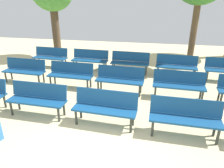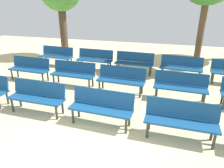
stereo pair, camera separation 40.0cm
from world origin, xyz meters
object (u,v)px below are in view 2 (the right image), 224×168
at_px(bench_r1_c2, 121,78).
at_px(bench_r1_c3, 180,85).
at_px(bench_r1_c0, 30,67).
at_px(bench_r2_c3, 181,66).
at_px(bench_r1_c1, 73,72).
at_px(bench_r2_c2, 134,61).
at_px(bench_r2_c0, 57,55).
at_px(bench_r0_c3, 181,118).
at_px(bench_r0_c2, 102,106).
at_px(bench_r0_c1, 37,95).
at_px(bench_r2_c1, 95,58).

xyz_separation_m(bench_r1_c2, bench_r1_c3, (1.89, -0.09, 0.00)).
height_order(bench_r1_c0, bench_r1_c3, same).
height_order(bench_r1_c0, bench_r2_c3, same).
relative_size(bench_r1_c1, bench_r2_c2, 1.00).
bearing_deg(bench_r1_c3, bench_r2_c3, 89.83).
xyz_separation_m(bench_r1_c0, bench_r2_c0, (0.07, 1.96, 0.00)).
bearing_deg(bench_r1_c3, bench_r0_c3, -89.02).
bearing_deg(bench_r2_c0, bench_r1_c2, -27.27).
distance_m(bench_r1_c2, bench_r2_c3, 2.75).
xyz_separation_m(bench_r0_c2, bench_r2_c0, (-3.55, 4.15, 0.00)).
relative_size(bench_r0_c1, bench_r2_c3, 0.99).
bearing_deg(bench_r1_c3, bench_r2_c2, 132.32).
relative_size(bench_r1_c0, bench_r2_c3, 0.99).
xyz_separation_m(bench_r1_c0, bench_r2_c2, (3.76, 1.84, 0.00)).
bearing_deg(bench_r2_c1, bench_r1_c0, -133.83).
relative_size(bench_r2_c1, bench_r2_c3, 0.99).
bearing_deg(bench_r2_c3, bench_r0_c2, -113.58).
bearing_deg(bench_r1_c1, bench_r2_c3, 27.37).
distance_m(bench_r0_c3, bench_r2_c3, 3.98).
bearing_deg(bench_r2_c0, bench_r2_c2, 2.04).
height_order(bench_r1_c3, bench_r2_c1, same).
relative_size(bench_r0_c3, bench_r1_c1, 1.00).
height_order(bench_r1_c1, bench_r1_c3, same).
xyz_separation_m(bench_r0_c2, bench_r2_c2, (0.14, 4.04, 0.00)).
bearing_deg(bench_r2_c0, bench_r2_c1, 2.04).
xyz_separation_m(bench_r0_c2, bench_r1_c3, (1.94, 1.89, 0.00)).
distance_m(bench_r0_c2, bench_r1_c3, 2.71).
relative_size(bench_r0_c3, bench_r2_c0, 0.99).
height_order(bench_r0_c3, bench_r2_c3, same).
bearing_deg(bench_r1_c3, bench_r2_c0, 159.94).
bearing_deg(bench_r1_c0, bench_r1_c1, -0.53).
height_order(bench_r0_c1, bench_r1_c3, same).
height_order(bench_r1_c0, bench_r2_c0, same).
bearing_deg(bench_r0_c3, bench_r1_c1, 150.46).
bearing_deg(bench_r0_c1, bench_r1_c2, 45.68).
relative_size(bench_r0_c3, bench_r1_c0, 1.00).
height_order(bench_r1_c2, bench_r2_c3, same).
bearing_deg(bench_r0_c3, bench_r2_c0, 143.62).
bearing_deg(bench_r2_c0, bench_r1_c3, -18.51).
bearing_deg(bench_r1_c1, bench_r2_c0, 133.44).
xyz_separation_m(bench_r2_c0, bench_r2_c2, (3.69, -0.12, 0.00)).
bearing_deg(bench_r1_c0, bench_r2_c1, 45.86).
relative_size(bench_r1_c1, bench_r1_c2, 0.99).
bearing_deg(bench_r1_c2, bench_r0_c1, -132.52).
xyz_separation_m(bench_r1_c1, bench_r2_c0, (-1.80, 2.05, 0.00)).
relative_size(bench_r1_c0, bench_r2_c0, 0.99).
distance_m(bench_r0_c3, bench_r1_c3, 1.99).
bearing_deg(bench_r1_c3, bench_r1_c2, 179.72).
bearing_deg(bench_r0_c3, bench_r1_c3, 90.23).
bearing_deg(bench_r2_c3, bench_r2_c2, 179.52).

